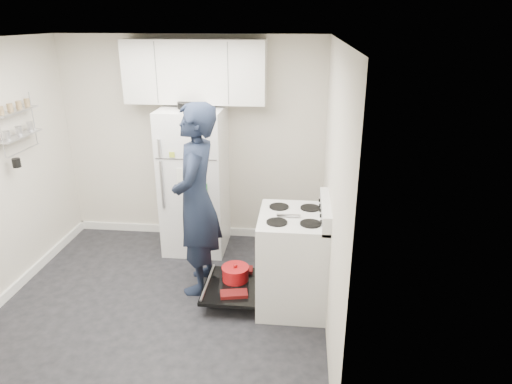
# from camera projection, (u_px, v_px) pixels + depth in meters

# --- Properties ---
(room) EXTENTS (3.21, 3.21, 2.51)m
(room) POSITION_uv_depth(u_px,v_px,m) (151.00, 189.00, 4.15)
(room) COLOR black
(room) RESTS_ON ground
(electric_range) EXTENTS (0.66, 0.76, 1.10)m
(electric_range) POSITION_uv_depth(u_px,v_px,m) (291.00, 261.00, 4.41)
(electric_range) COLOR silver
(electric_range) RESTS_ON ground
(open_oven_door) EXTENTS (0.55, 0.70, 0.22)m
(open_oven_door) POSITION_uv_depth(u_px,v_px,m) (233.00, 280.00, 4.60)
(open_oven_door) COLOR black
(open_oven_door) RESTS_ON ground
(refrigerator) EXTENTS (0.72, 0.74, 1.79)m
(refrigerator) POSITION_uv_depth(u_px,v_px,m) (195.00, 180.00, 5.40)
(refrigerator) COLOR white
(refrigerator) RESTS_ON ground
(upper_cabinets) EXTENTS (1.60, 0.33, 0.70)m
(upper_cabinets) POSITION_uv_depth(u_px,v_px,m) (195.00, 72.00, 5.12)
(upper_cabinets) COLOR silver
(upper_cabinets) RESTS_ON room
(wall_shelf_rack) EXTENTS (0.14, 0.60, 0.61)m
(wall_shelf_rack) POSITION_uv_depth(u_px,v_px,m) (17.00, 124.00, 4.55)
(wall_shelf_rack) COLOR #B2B2B7
(wall_shelf_rack) RESTS_ON room
(person) EXTENTS (0.47, 0.71, 1.95)m
(person) POSITION_uv_depth(u_px,v_px,m) (196.00, 200.00, 4.52)
(person) COLOR #161D31
(person) RESTS_ON ground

